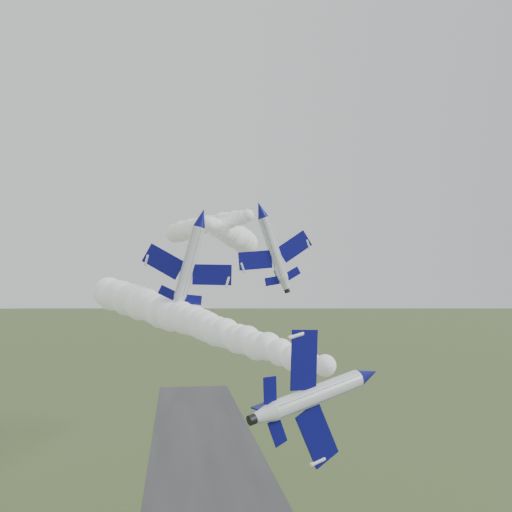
# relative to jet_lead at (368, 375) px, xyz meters

# --- Properties ---
(jet_lead) EXTENTS (5.81, 10.80, 9.17)m
(jet_lead) POSITION_rel_jet_lead_xyz_m (0.00, 0.00, 0.00)
(jet_lead) COLOR white
(smoke_trail_jet_lead) EXTENTS (31.37, 62.78, 5.21)m
(smoke_trail_jet_lead) POSITION_rel_jet_lead_xyz_m (-13.85, 32.74, 2.78)
(smoke_trail_jet_lead) COLOR white
(jet_pair_left) EXTENTS (11.52, 13.97, 4.29)m
(jet_pair_left) POSITION_rel_jet_lead_xyz_m (-10.78, 32.50, 15.38)
(jet_pair_left) COLOR white
(smoke_trail_jet_pair_left) EXTENTS (20.47, 66.38, 5.71)m
(smoke_trail_jet_pair_left) POSITION_rel_jet_lead_xyz_m (-3.04, 68.45, 16.44)
(smoke_trail_jet_pair_left) COLOR white
(jet_pair_right) EXTENTS (10.12, 12.59, 4.16)m
(jet_pair_right) POSITION_rel_jet_lead_xyz_m (-2.98, 32.95, 16.63)
(jet_pair_right) COLOR white
(smoke_trail_jet_pair_right) EXTENTS (17.72, 69.93, 4.56)m
(smoke_trail_jet_pair_right) POSITION_rel_jet_lead_xyz_m (-9.11, 70.96, 18.40)
(smoke_trail_jet_pair_right) COLOR white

